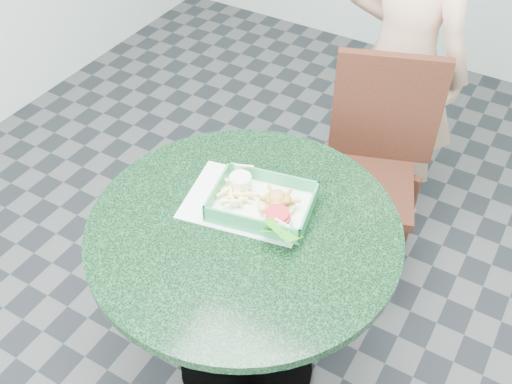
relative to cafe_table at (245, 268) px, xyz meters
The scene contains 10 objects.
floor 0.58m from the cafe_table, ahead, with size 4.00×5.00×0.02m, color #303335.
cafe_table is the anchor object (origin of this frame).
dining_chair 0.77m from the cafe_table, 81.63° to the left, with size 0.41×0.41×0.93m.
diner_person 1.11m from the cafe_table, 86.07° to the left, with size 0.56×0.37×1.54m, color tan.
placemat 0.20m from the cafe_table, 115.91° to the left, with size 0.36×0.27×0.00m, color white.
food_basket 0.21m from the cafe_table, 82.27° to the left, with size 0.29×0.21×0.06m.
crab_sandwich 0.24m from the cafe_table, 56.54° to the left, with size 0.11×0.11×0.07m.
fries_pile 0.24m from the cafe_table, 128.97° to the left, with size 0.10×0.11×0.04m, color #FFEC88, non-canonical shape.
sauce_ramekin 0.27m from the cafe_table, 118.96° to the left, with size 0.07×0.07×0.04m.
garnish_cup 0.23m from the cafe_table, ahead, with size 0.12×0.12×0.05m.
Camera 1 is at (0.64, -1.01, 2.02)m, focal length 42.00 mm.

